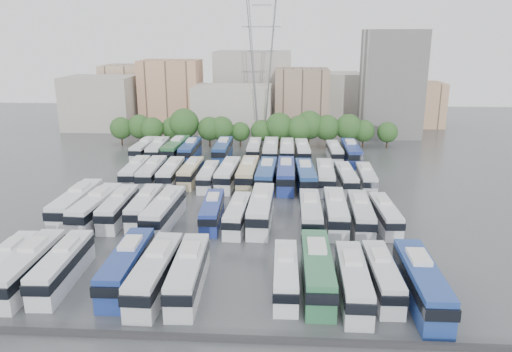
# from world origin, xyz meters

# --- Properties ---
(ground) EXTENTS (220.00, 220.00, 0.00)m
(ground) POSITION_xyz_m (0.00, 0.00, 0.00)
(ground) COLOR #424447
(ground) RESTS_ON ground
(parapet) EXTENTS (56.00, 0.50, 0.50)m
(parapet) POSITION_xyz_m (0.00, -33.00, 0.25)
(parapet) COLOR #2D2D30
(parapet) RESTS_ON ground
(tree_line) EXTENTS (65.97, 7.80, 8.69)m
(tree_line) POSITION_xyz_m (0.08, 42.11, 4.43)
(tree_line) COLOR black
(tree_line) RESTS_ON ground
(city_buildings) EXTENTS (102.00, 35.00, 20.00)m
(city_buildings) POSITION_xyz_m (-7.46, 71.86, 7.87)
(city_buildings) COLOR #9E998E
(city_buildings) RESTS_ON ground
(apartment_tower) EXTENTS (14.00, 14.00, 26.00)m
(apartment_tower) POSITION_xyz_m (34.00, 58.00, 13.00)
(apartment_tower) COLOR silver
(apartment_tower) RESTS_ON ground
(electricity_pylon) EXTENTS (9.00, 6.91, 33.83)m
(electricity_pylon) POSITION_xyz_m (2.00, 50.00, 18.66)
(electricity_pylon) COLOR slate
(electricity_pylon) RESTS_ON ground
(bus_r0_s0) EXTENTS (2.83, 11.41, 3.56)m
(bus_r0_s0) POSITION_xyz_m (-21.46, -23.13, 1.75)
(bus_r0_s0) COLOR white
(bus_r0_s0) RESTS_ON ground
(bus_r0_s1) EXTENTS (3.03, 12.98, 4.06)m
(bus_r0_s1) POSITION_xyz_m (-18.36, -24.31, 1.99)
(bus_r0_s1) COLOR silver
(bus_r0_s1) RESTS_ON ground
(bus_r0_s2) EXTENTS (3.13, 12.47, 3.88)m
(bus_r0_s2) POSITION_xyz_m (-15.01, -23.71, 1.91)
(bus_r0_s2) COLOR silver
(bus_r0_s2) RESTS_ON ground
(bus_r0_s4) EXTENTS (3.10, 13.13, 4.10)m
(bus_r0_s4) POSITION_xyz_m (-8.22, -23.42, 2.01)
(bus_r0_s4) COLOR navy
(bus_r0_s4) RESTS_ON ground
(bus_r0_s5) EXTENTS (3.13, 13.29, 4.15)m
(bus_r0_s5) POSITION_xyz_m (-4.84, -24.83, 2.04)
(bus_r0_s5) COLOR silver
(bus_r0_s5) RESTS_ON ground
(bus_r0_s6) EXTENTS (3.22, 12.99, 4.05)m
(bus_r0_s6) POSITION_xyz_m (-1.51, -24.53, 1.99)
(bus_r0_s6) COLOR silver
(bus_r0_s6) RESTS_ON ground
(bus_r0_s9) EXTENTS (2.58, 11.34, 3.55)m
(bus_r0_s9) POSITION_xyz_m (8.32, -23.83, 1.74)
(bus_r0_s9) COLOR silver
(bus_r0_s9) RESTS_ON ground
(bus_r0_s10) EXTENTS (3.04, 13.57, 4.25)m
(bus_r0_s10) POSITION_xyz_m (11.52, -23.32, 2.09)
(bus_r0_s10) COLOR #307148
(bus_r0_s10) RESTS_ON ground
(bus_r0_s11) EXTENTS (2.88, 12.41, 3.88)m
(bus_r0_s11) POSITION_xyz_m (14.94, -25.01, 1.91)
(bus_r0_s11) COLOR silver
(bus_r0_s11) RESTS_ON ground
(bus_r0_s12) EXTENTS (2.68, 11.50, 3.59)m
(bus_r0_s12) POSITION_xyz_m (18.03, -23.55, 1.76)
(bus_r0_s12) COLOR silver
(bus_r0_s12) RESTS_ON ground
(bus_r0_s13) EXTENTS (2.96, 13.50, 4.23)m
(bus_r0_s13) POSITION_xyz_m (21.46, -25.33, 2.08)
(bus_r0_s13) COLOR navy
(bus_r0_s13) RESTS_ON ground
(bus_r1_s0) EXTENTS (3.04, 13.65, 4.28)m
(bus_r1_s0) POSITION_xyz_m (-21.29, -4.97, 2.10)
(bus_r1_s0) COLOR silver
(bus_r1_s0) RESTS_ON ground
(bus_r1_s1) EXTENTS (3.52, 13.20, 4.10)m
(bus_r1_s1) POSITION_xyz_m (-18.07, -6.14, 2.01)
(bus_r1_s1) COLOR silver
(bus_r1_s1) RESTS_ON ground
(bus_r1_s2) EXTENTS (2.91, 12.30, 3.84)m
(bus_r1_s2) POSITION_xyz_m (-15.08, -5.60, 1.89)
(bus_r1_s2) COLOR silver
(bus_r1_s2) RESTS_ON ground
(bus_r1_s3) EXTENTS (2.88, 12.21, 3.82)m
(bus_r1_s3) POSITION_xyz_m (-11.51, -4.96, 1.87)
(bus_r1_s3) COLOR silver
(bus_r1_s3) RESTS_ON ground
(bus_r1_s4) EXTENTS (3.52, 13.26, 4.12)m
(bus_r1_s4) POSITION_xyz_m (-8.25, -6.95, 2.02)
(bus_r1_s4) COLOR silver
(bus_r1_s4) RESTS_ON ground
(bus_r1_s6) EXTENTS (2.93, 11.46, 3.57)m
(bus_r1_s6) POSITION_xyz_m (-1.87, -5.84, 1.75)
(bus_r1_s6) COLOR navy
(bus_r1_s6) RESTS_ON ground
(bus_r1_s7) EXTENTS (3.03, 11.44, 3.55)m
(bus_r1_s7) POSITION_xyz_m (1.74, -6.82, 1.74)
(bus_r1_s7) COLOR silver
(bus_r1_s7) RESTS_ON ground
(bus_r1_s8) EXTENTS (3.31, 13.67, 4.27)m
(bus_r1_s8) POSITION_xyz_m (4.83, -5.56, 2.09)
(bus_r1_s8) COLOR silver
(bus_r1_s8) RESTS_ON ground
(bus_r1_s10) EXTENTS (2.77, 12.69, 3.98)m
(bus_r1_s10) POSITION_xyz_m (11.53, -6.69, 1.95)
(bus_r1_s10) COLOR silver
(bus_r1_s10) RESTS_ON ground
(bus_r1_s11) EXTENTS (3.03, 12.79, 3.99)m
(bus_r1_s11) POSITION_xyz_m (14.99, -5.69, 1.96)
(bus_r1_s11) COLOR silver
(bus_r1_s11) RESTS_ON ground
(bus_r1_s12) EXTENTS (2.98, 12.33, 3.85)m
(bus_r1_s12) POSITION_xyz_m (18.28, -6.21, 1.89)
(bus_r1_s12) COLOR silver
(bus_r1_s12) RESTS_ON ground
(bus_r1_s13) EXTENTS (2.95, 11.32, 3.52)m
(bus_r1_s13) POSITION_xyz_m (21.60, -5.75, 1.73)
(bus_r1_s13) COLOR silver
(bus_r1_s13) RESTS_ON ground
(bus_r2_s1) EXTENTS (3.13, 12.40, 3.86)m
(bus_r2_s1) POSITION_xyz_m (-18.05, 12.48, 1.90)
(bus_r2_s1) COLOR silver
(bus_r2_s1) RESTS_ON ground
(bus_r2_s2) EXTENTS (3.05, 12.71, 3.97)m
(bus_r2_s2) POSITION_xyz_m (-14.98, 12.04, 1.95)
(bus_r2_s2) COLOR silver
(bus_r2_s2) RESTS_ON ground
(bus_r2_s3) EXTENTS (2.83, 12.25, 3.83)m
(bus_r2_s3) POSITION_xyz_m (-11.70, 12.15, 1.88)
(bus_r2_s3) COLOR silver
(bus_r2_s3) RESTS_ON ground
(bus_r2_s4) EXTENTS (2.86, 11.74, 3.66)m
(bus_r2_s4) POSITION_xyz_m (-8.42, 13.27, 1.80)
(bus_r2_s4) COLOR beige
(bus_r2_s4) RESTS_ON ground
(bus_r2_s5) EXTENTS (2.48, 11.27, 3.53)m
(bus_r2_s5) POSITION_xyz_m (-5.04, 11.28, 1.73)
(bus_r2_s5) COLOR silver
(bus_r2_s5) RESTS_ON ground
(bus_r2_s6) EXTENTS (3.38, 12.82, 3.99)m
(bus_r2_s6) POSITION_xyz_m (-1.75, 12.00, 1.96)
(bus_r2_s6) COLOR white
(bus_r2_s6) RESTS_ON ground
(bus_r2_s7) EXTENTS (3.21, 13.32, 4.16)m
(bus_r2_s7) POSITION_xyz_m (1.66, 12.11, 2.04)
(bus_r2_s7) COLOR #C5B787
(bus_r2_s7) RESTS_ON ground
(bus_r2_s8) EXTENTS (3.44, 13.51, 4.21)m
(bus_r2_s8) POSITION_xyz_m (4.88, 11.18, 2.07)
(bus_r2_s8) COLOR navy
(bus_r2_s8) RESTS_ON ground
(bus_r2_s9) EXTENTS (2.98, 13.33, 4.18)m
(bus_r2_s9) POSITION_xyz_m (8.15, 11.88, 2.05)
(bus_r2_s9) COLOR navy
(bus_r2_s9) RESTS_ON ground
(bus_r2_s10) EXTENTS (3.50, 13.27, 4.13)m
(bus_r2_s10) POSITION_xyz_m (11.47, 10.98, 2.03)
(bus_r2_s10) COLOR navy
(bus_r2_s10) RESTS_ON ground
(bus_r2_s11) EXTENTS (3.12, 12.85, 4.01)m
(bus_r2_s11) POSITION_xyz_m (14.80, 11.55, 1.97)
(bus_r2_s11) COLOR silver
(bus_r2_s11) RESTS_ON ground
(bus_r2_s12) EXTENTS (3.05, 11.94, 3.72)m
(bus_r2_s12) POSITION_xyz_m (18.19, 11.08, 1.82)
(bus_r2_s12) COLOR silver
(bus_r2_s12) RESTS_ON ground
(bus_r2_s13) EXTENTS (2.73, 11.39, 3.56)m
(bus_r2_s13) POSITION_xyz_m (21.66, 11.71, 1.75)
(bus_r2_s13) COLOR silver
(bus_r2_s13) RESTS_ON ground
(bus_r3_s0) EXTENTS (3.09, 12.31, 3.84)m
(bus_r3_s0) POSITION_xyz_m (-21.43, 30.10, 1.88)
(bus_r3_s0) COLOR silver
(bus_r3_s0) RESTS_ON ground
(bus_r3_s1) EXTENTS (3.34, 12.78, 3.98)m
(bus_r3_s1) POSITION_xyz_m (-18.30, 29.09, 1.95)
(bus_r3_s1) COLOR silver
(bus_r3_s1) RESTS_ON ground
(bus_r3_s2) EXTENTS (3.62, 13.58, 4.22)m
(bus_r3_s2) POSITION_xyz_m (-14.62, 29.59, 2.07)
(bus_r3_s2) COLOR #2A6336
(bus_r3_s2) RESTS_ON ground
(bus_r3_s3) EXTENTS (2.77, 12.58, 3.95)m
(bus_r3_s3) POSITION_xyz_m (-11.61, 29.21, 1.94)
(bus_r3_s3) COLOR navy
(bus_r3_s3) RESTS_ON ground
(bus_r3_s5) EXTENTS (2.87, 13.09, 4.11)m
(bus_r3_s5) POSITION_xyz_m (-4.88, 29.51, 2.02)
(bus_r3_s5) COLOR navy
(bus_r3_s5) RESTS_ON ground
(bus_r3_s7) EXTENTS (2.67, 11.89, 3.73)m
(bus_r3_s7) POSITION_xyz_m (1.49, 31.12, 1.83)
(bus_r3_s7) COLOR silver
(bus_r3_s7) RESTS_ON ground
(bus_r3_s8) EXTENTS (2.95, 13.43, 4.21)m
(bus_r3_s8) POSITION_xyz_m (5.00, 28.88, 2.07)
(bus_r3_s8) COLOR silver
(bus_r3_s8) RESTS_ON ground
(bus_r3_s9) EXTENTS (2.76, 12.49, 3.92)m
(bus_r3_s9) POSITION_xyz_m (8.31, 29.83, 1.92)
(bus_r3_s9) COLOR silver
(bus_r3_s9) RESTS_ON ground
(bus_r3_s10) EXTENTS (3.06, 12.18, 3.79)m
(bus_r3_s10) POSITION_xyz_m (11.47, 30.04, 1.86)
(bus_r3_s10) COLOR silver
(bus_r3_s10) RESTS_ON ground
(bus_r3_s12) EXTENTS (2.80, 11.30, 3.52)m
(bus_r3_s12) POSITION_xyz_m (18.01, 30.42, 1.73)
(bus_r3_s12) COLOR silver
(bus_r3_s12) RESTS_ON ground
(bus_r3_s13) EXTENTS (3.07, 13.23, 4.14)m
(bus_r3_s13) POSITION_xyz_m (21.22, 29.04, 2.03)
(bus_r3_s13) COLOR navy
(bus_r3_s13) RESTS_ON ground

